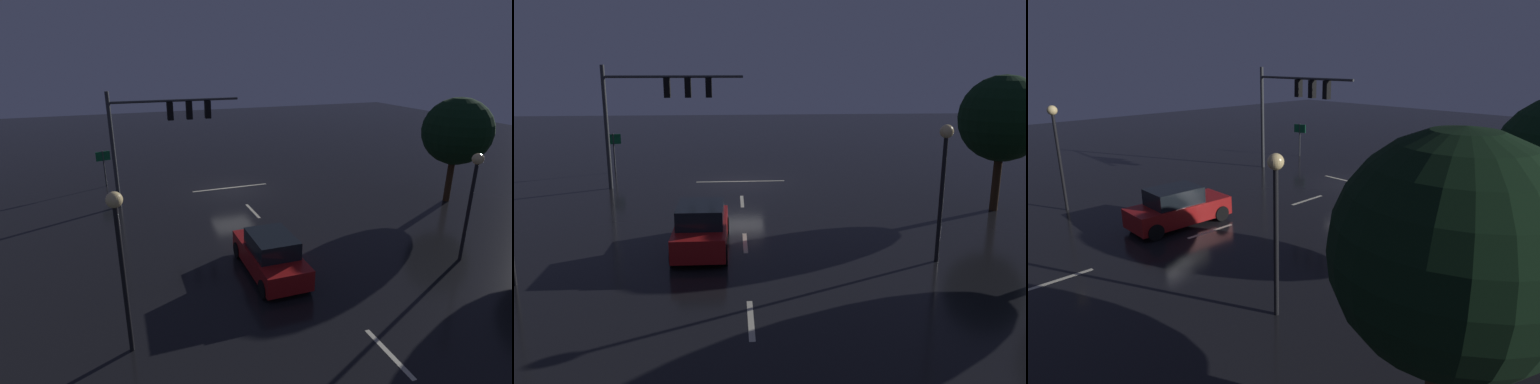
% 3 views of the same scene
% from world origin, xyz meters
% --- Properties ---
extents(ground_plane, '(80.00, 80.00, 0.00)m').
position_xyz_m(ground_plane, '(0.00, 0.00, 0.00)').
color(ground_plane, black).
extents(traffic_signal_assembly, '(7.26, 0.47, 6.46)m').
position_xyz_m(traffic_signal_assembly, '(4.33, 0.77, 4.64)').
color(traffic_signal_assembly, '#383A3D').
rests_on(traffic_signal_assembly, ground_plane).
extents(lane_dash_far, '(0.16, 2.20, 0.01)m').
position_xyz_m(lane_dash_far, '(0.00, 4.00, 0.00)').
color(lane_dash_far, beige).
rests_on(lane_dash_far, ground_plane).
extents(lane_dash_mid, '(0.16, 2.20, 0.01)m').
position_xyz_m(lane_dash_mid, '(0.00, 10.00, 0.00)').
color(lane_dash_mid, beige).
rests_on(lane_dash_mid, ground_plane).
extents(lane_dash_near, '(0.16, 2.20, 0.01)m').
position_xyz_m(lane_dash_near, '(0.00, 16.00, 0.00)').
color(lane_dash_near, beige).
rests_on(lane_dash_near, ground_plane).
extents(stop_bar, '(5.00, 0.16, 0.01)m').
position_xyz_m(stop_bar, '(0.00, -0.41, 0.00)').
color(stop_bar, beige).
rests_on(stop_bar, ground_plane).
extents(car_approaching, '(1.93, 4.38, 1.70)m').
position_xyz_m(car_approaching, '(1.57, 10.54, 0.80)').
color(car_approaching, maroon).
rests_on(car_approaching, ground_plane).
extents(street_lamp_left_kerb, '(0.44, 0.44, 4.63)m').
position_xyz_m(street_lamp_left_kerb, '(-6.43, 12.30, 3.28)').
color(street_lamp_left_kerb, black).
rests_on(street_lamp_left_kerb, ground_plane).
extents(route_sign, '(0.88, 0.31, 2.41)m').
position_xyz_m(route_sign, '(7.65, -3.49, 1.73)').
color(route_sign, '#383A3D').
rests_on(route_sign, ground_plane).
extents(tree_left_far, '(3.80, 3.80, 6.08)m').
position_xyz_m(tree_left_far, '(-11.45, 6.33, 4.16)').
color(tree_left_far, '#382314').
rests_on(tree_left_far, ground_plane).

